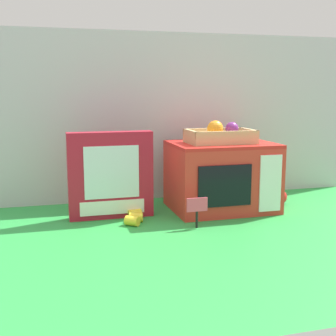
{
  "coord_description": "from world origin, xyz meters",
  "views": [
    {
      "loc": [
        -0.49,
        -1.52,
        0.44
      ],
      "look_at": [
        -0.07,
        0.01,
        0.17
      ],
      "focal_mm": 48.1,
      "sensor_mm": 36.0,
      "label": 1
    }
  ],
  "objects": [
    {
      "name": "cookie_set_box",
      "position": [
        -0.28,
        0.01,
        0.15
      ],
      "size": [
        0.29,
        0.05,
        0.3
      ],
      "color": "#B2192D",
      "rests_on": "ground"
    },
    {
      "name": "toy_microwave",
      "position": [
        0.13,
        0.01,
        0.13
      ],
      "size": [
        0.37,
        0.29,
        0.25
      ],
      "color": "red",
      "rests_on": "ground"
    },
    {
      "name": "loose_toy_banana",
      "position": [
        -0.21,
        -0.07,
        0.02
      ],
      "size": [
        0.08,
        0.13,
        0.03
      ],
      "color": "yellow",
      "rests_on": "ground"
    },
    {
      "name": "price_sign",
      "position": [
        -0.03,
        -0.19,
        0.07
      ],
      "size": [
        0.07,
        0.01,
        0.1
      ],
      "color": "black",
      "rests_on": "ground"
    },
    {
      "name": "food_groups_crate",
      "position": [
        0.12,
        0.0,
        0.28
      ],
      "size": [
        0.24,
        0.15,
        0.08
      ],
      "color": "tan",
      "rests_on": "toy_microwave"
    },
    {
      "name": "loose_toy_apple",
      "position": [
        0.38,
        0.02,
        0.03
      ],
      "size": [
        0.06,
        0.06,
        0.06
      ],
      "primitive_type": "sphere",
      "color": "red",
      "rests_on": "ground"
    },
    {
      "name": "ground_plane",
      "position": [
        0.0,
        0.0,
        0.0
      ],
      "size": [
        1.7,
        1.7,
        0.0
      ],
      "primitive_type": "plane",
      "color": "green",
      "rests_on": "ground"
    },
    {
      "name": "display_back_panel",
      "position": [
        0.0,
        0.26,
        0.33
      ],
      "size": [
        1.61,
        0.03,
        0.67
      ],
      "primitive_type": "cube",
      "color": "#B7BABF",
      "rests_on": "ground"
    }
  ]
}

